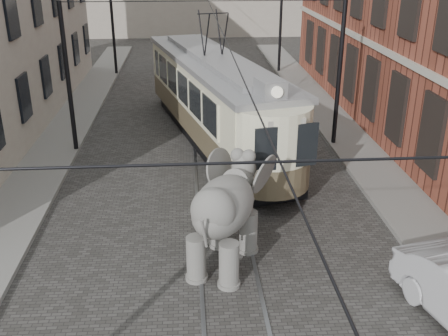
{
  "coord_description": "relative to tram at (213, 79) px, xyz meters",
  "views": [
    {
      "loc": [
        -0.92,
        -14.55,
        7.84
      ],
      "look_at": [
        0.03,
        -1.07,
        2.1
      ],
      "focal_mm": 41.91,
      "sensor_mm": 36.0,
      "label": 1
    }
  ],
  "objects": [
    {
      "name": "sidewalk_left",
      "position": [
        -6.66,
        -7.08,
        -2.64
      ],
      "size": [
        2.0,
        60.0,
        0.15
      ],
      "primitive_type": "cube",
      "color": "slate",
      "rests_on": "ground"
    },
    {
      "name": "catenary",
      "position": [
        -0.36,
        -2.08,
        0.29
      ],
      "size": [
        11.0,
        30.2,
        6.0
      ],
      "primitive_type": null,
      "color": "black",
      "rests_on": "ground"
    },
    {
      "name": "ground",
      "position": [
        -0.16,
        -7.08,
        -2.71
      ],
      "size": [
        120.0,
        120.0,
        0.0
      ],
      "primitive_type": "plane",
      "color": "#403D3B"
    },
    {
      "name": "tram",
      "position": [
        0.0,
        0.0,
        0.0
      ],
      "size": [
        6.05,
        13.94,
        5.42
      ],
      "primitive_type": null,
      "rotation": [
        0.0,
        0.0,
        0.24
      ],
      "color": "beige",
      "rests_on": "ground"
    },
    {
      "name": "tram_rails",
      "position": [
        -0.16,
        -7.08,
        -2.7
      ],
      "size": [
        1.54,
        80.0,
        0.02
      ],
      "primitive_type": null,
      "color": "slate",
      "rests_on": "ground"
    },
    {
      "name": "elephant",
      "position": [
        -0.26,
        -9.79,
        -1.36
      ],
      "size": [
        3.95,
        5.02,
        2.71
      ],
      "primitive_type": null,
      "rotation": [
        0.0,
        0.0,
        -0.4
      ],
      "color": "slate",
      "rests_on": "ground"
    },
    {
      "name": "sidewalk_right",
      "position": [
        5.84,
        -7.08,
        -2.64
      ],
      "size": [
        2.0,
        60.0,
        0.15
      ],
      "primitive_type": "cube",
      "color": "slate",
      "rests_on": "ground"
    }
  ]
}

